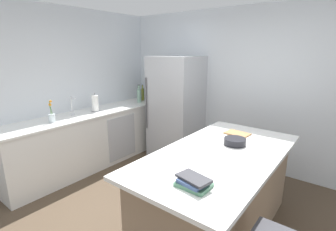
% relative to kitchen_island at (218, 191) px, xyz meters
% --- Properties ---
extents(wall_rear, '(6.00, 0.10, 2.60)m').
position_rel_kitchen_island_xyz_m(wall_rear, '(-0.37, 1.80, 0.84)').
color(wall_rear, silver).
rests_on(wall_rear, ground_plane).
extents(wall_left, '(0.10, 6.00, 2.60)m').
position_rel_kitchen_island_xyz_m(wall_left, '(-2.82, -0.45, 0.84)').
color(wall_left, silver).
rests_on(wall_left, ground_plane).
extents(counter_run_left, '(0.67, 2.96, 0.93)m').
position_rel_kitchen_island_xyz_m(counter_run_left, '(-2.45, 0.18, 0.00)').
color(counter_run_left, silver).
rests_on(counter_run_left, ground_plane).
extents(kitchen_island, '(1.08, 2.10, 0.91)m').
position_rel_kitchen_island_xyz_m(kitchen_island, '(0.00, 0.00, 0.00)').
color(kitchen_island, '#8E755B').
rests_on(kitchen_island, ground_plane).
extents(refrigerator, '(0.83, 0.78, 1.83)m').
position_rel_kitchen_island_xyz_m(refrigerator, '(-1.56, 1.37, 0.45)').
color(refrigerator, '#B7BABF').
rests_on(refrigerator, ground_plane).
extents(sink_faucet, '(0.15, 0.05, 0.30)m').
position_rel_kitchen_island_xyz_m(sink_faucet, '(-2.49, -0.12, 0.62)').
color(sink_faucet, silver).
rests_on(sink_faucet, counter_run_left).
extents(flower_vase, '(0.09, 0.09, 0.32)m').
position_rel_kitchen_island_xyz_m(flower_vase, '(-2.37, -0.53, 0.56)').
color(flower_vase, silver).
rests_on(flower_vase, counter_run_left).
extents(paper_towel_roll, '(0.14, 0.14, 0.31)m').
position_rel_kitchen_island_xyz_m(paper_towel_roll, '(-2.43, 0.26, 0.60)').
color(paper_towel_roll, gray).
rests_on(paper_towel_roll, counter_run_left).
extents(wine_bottle, '(0.07, 0.07, 0.33)m').
position_rel_kitchen_island_xyz_m(wine_bottle, '(-2.36, 1.54, 0.60)').
color(wine_bottle, '#19381E').
rests_on(wine_bottle, counter_run_left).
extents(olive_oil_bottle, '(0.06, 0.06, 0.32)m').
position_rel_kitchen_island_xyz_m(olive_oil_bottle, '(-2.47, 1.45, 0.60)').
color(olive_oil_bottle, olive).
rests_on(olive_oil_bottle, counter_run_left).
extents(vinegar_bottle, '(0.05, 0.05, 0.25)m').
position_rel_kitchen_island_xyz_m(vinegar_bottle, '(-2.48, 1.35, 0.57)').
color(vinegar_bottle, '#994C23').
rests_on(vinegar_bottle, counter_run_left).
extents(gin_bottle, '(0.08, 0.08, 0.35)m').
position_rel_kitchen_island_xyz_m(gin_bottle, '(-2.37, 1.25, 0.61)').
color(gin_bottle, '#8CB79E').
rests_on(gin_bottle, counter_run_left).
extents(cookbook_stack, '(0.28, 0.21, 0.08)m').
position_rel_kitchen_island_xyz_m(cookbook_stack, '(0.14, -0.72, 0.49)').
color(cookbook_stack, '#4C7F60').
rests_on(cookbook_stack, kitchen_island).
extents(mixing_bowl, '(0.24, 0.24, 0.07)m').
position_rel_kitchen_island_xyz_m(mixing_bowl, '(0.03, 0.30, 0.49)').
color(mixing_bowl, black).
rests_on(mixing_bowl, kitchen_island).
extents(cutting_board, '(0.30, 0.22, 0.02)m').
position_rel_kitchen_island_xyz_m(cutting_board, '(-0.09, 0.65, 0.46)').
color(cutting_board, '#9E7042').
rests_on(cutting_board, kitchen_island).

